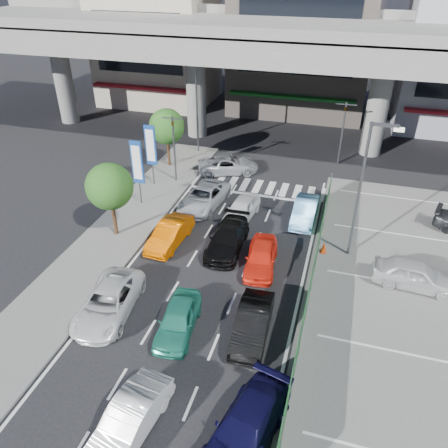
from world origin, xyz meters
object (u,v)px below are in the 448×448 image
(sedan_black_mid, at_px, (227,239))
(signboard_far, at_px, (151,147))
(taxi_teal_mid, at_px, (178,319))
(taxi_orange_right, at_px, (261,257))
(sedan_white_mid_left, at_px, (109,302))
(hatch_black_mid_right, at_px, (252,323))
(kei_truck_front_right, at_px, (305,211))
(signboard_near, at_px, (137,164))
(hatch_white_back_mid, at_px, (129,420))
(street_lamp_right, at_px, (365,182))
(traffic_light_left, at_px, (173,133))
(sedan_white_front_mid, at_px, (242,209))
(traffic_cone, at_px, (324,247))
(crossing_wagon_silver, at_px, (228,165))
(tree_far, at_px, (167,127))
(tree_near, at_px, (109,187))
(parked_sedan_white, at_px, (415,275))
(wagon_silver_front_left, at_px, (204,197))
(street_lamp_left, at_px, (199,98))
(minivan_navy_back, at_px, (246,428))
(traffic_light_right, at_px, (344,118))
(taxi_orange_left, at_px, (170,234))

(sedan_black_mid, bearing_deg, signboard_far, 138.83)
(taxi_teal_mid, relative_size, taxi_orange_right, 0.97)
(sedan_white_mid_left, relative_size, hatch_black_mid_right, 1.19)
(sedan_black_mid, bearing_deg, kei_truck_front_right, 47.97)
(signboard_near, xyz_separation_m, sedan_black_mid, (7.26, -3.44, -2.37))
(hatch_white_back_mid, distance_m, hatch_black_mid_right, 6.76)
(street_lamp_right, bearing_deg, traffic_light_left, 155.84)
(sedan_white_front_mid, xyz_separation_m, traffic_cone, (5.63, -2.51, -0.26))
(signboard_near, distance_m, kei_truck_front_right, 11.53)
(taxi_orange_right, bearing_deg, signboard_near, 148.67)
(hatch_black_mid_right, xyz_separation_m, crossing_wagon_silver, (-5.88, 16.46, -0.02))
(signboard_far, bearing_deg, tree_far, 93.26)
(tree_far, xyz_separation_m, hatch_black_mid_right, (10.87, -16.25, -2.70))
(taxi_teal_mid, bearing_deg, sedan_white_mid_left, 172.12)
(tree_near, bearing_deg, traffic_cone, 7.63)
(signboard_near, relative_size, crossing_wagon_silver, 0.98)
(parked_sedan_white, bearing_deg, tree_near, 94.66)
(tree_far, xyz_separation_m, kei_truck_front_right, (11.82, -5.38, -2.70))
(tree_near, distance_m, wagon_silver_front_left, 7.01)
(hatch_black_mid_right, distance_m, parked_sedan_white, 9.33)
(street_lamp_left, relative_size, minivan_navy_back, 1.68)
(street_lamp_right, distance_m, sedan_black_mid, 8.33)
(street_lamp_right, distance_m, kei_truck_front_right, 6.03)
(taxi_orange_right, bearing_deg, minivan_navy_back, -86.12)
(signboard_far, bearing_deg, sedan_white_front_mid, -20.25)
(street_lamp_left, bearing_deg, traffic_light_right, 4.83)
(crossing_wagon_silver, bearing_deg, traffic_light_left, 105.10)
(taxi_teal_mid, bearing_deg, hatch_black_mid_right, 6.13)
(minivan_navy_back, distance_m, crossing_wagon_silver, 22.61)
(minivan_navy_back, height_order, crossing_wagon_silver, minivan_navy_back)
(taxi_orange_left, bearing_deg, traffic_light_left, 113.20)
(signboard_near, bearing_deg, signboard_far, 97.59)
(wagon_silver_front_left, height_order, parked_sedan_white, parked_sedan_white)
(tree_far, bearing_deg, street_lamp_left, 67.16)
(street_lamp_right, relative_size, kei_truck_front_right, 1.93)
(traffic_light_left, xyz_separation_m, street_lamp_right, (13.37, -6.00, 0.83))
(sedan_white_front_mid, bearing_deg, street_lamp_left, 129.54)
(traffic_light_left, distance_m, hatch_black_mid_right, 16.90)
(street_lamp_left, relative_size, taxi_orange_left, 1.91)
(traffic_light_right, bearing_deg, signboard_far, -148.57)
(traffic_light_right, bearing_deg, traffic_light_left, -149.11)
(minivan_navy_back, height_order, taxi_orange_right, same)
(signboard_near, distance_m, hatch_white_back_mid, 17.41)
(traffic_light_left, distance_m, tree_near, 8.06)
(hatch_black_mid_right, bearing_deg, wagon_silver_front_left, 116.22)
(wagon_silver_front_left, xyz_separation_m, sedan_white_front_mid, (2.90, -0.83, -0.02))
(tree_far, bearing_deg, traffic_cone, -33.33)
(taxi_teal_mid, bearing_deg, taxi_orange_left, 109.58)
(wagon_silver_front_left, relative_size, traffic_cone, 7.02)
(traffic_light_left, bearing_deg, taxi_orange_left, -70.58)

